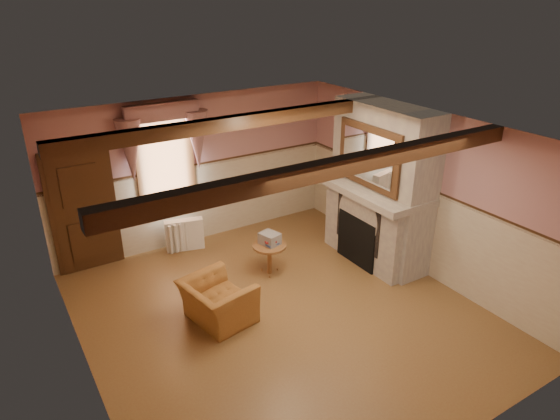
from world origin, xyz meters
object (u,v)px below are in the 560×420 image
armchair (218,301)px  oil_lamp (354,169)px  radiator (185,235)px  bowl (373,183)px  mantel_clock (345,167)px  side_table (270,259)px

armchair → oil_lamp: oil_lamp is taller
radiator → bowl: bearing=-22.6°
armchair → mantel_clock: (3.12, 1.04, 1.20)m
radiator → mantel_clock: (2.70, -1.30, 1.22)m
side_table → oil_lamp: 2.21m
bowl → mantel_clock: (0.00, 0.78, 0.06)m
bowl → mantel_clock: 0.78m
armchair → radiator: (0.42, 2.33, -0.02)m
bowl → radiator: bearing=142.4°
armchair → side_table: armchair is taller
side_table → mantel_clock: (1.79, 0.29, 1.25)m
armchair → side_table: size_ratio=1.70×
oil_lamp → bowl: bearing=-90.0°
armchair → oil_lamp: size_ratio=3.50×
radiator → bowl: (2.70, -2.08, 1.16)m
armchair → oil_lamp: (3.12, 0.77, 1.24)m
radiator → bowl: 3.60m
side_table → bowl: size_ratio=1.67×
side_table → radiator: bearing=119.7°
mantel_clock → oil_lamp: (0.00, -0.27, 0.04)m
side_table → bowl: bearing=-15.2°
oil_lamp → radiator: bearing=149.9°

